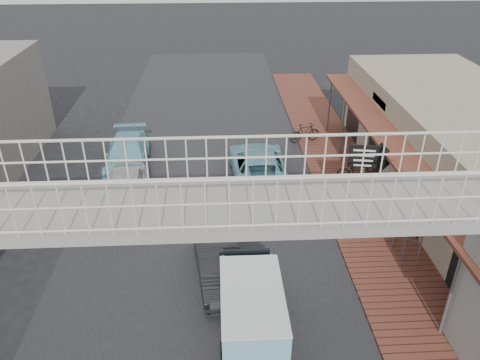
{
  "coord_description": "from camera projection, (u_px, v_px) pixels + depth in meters",
  "views": [
    {
      "loc": [
        0.69,
        -12.28,
        10.4
      ],
      "look_at": [
        1.5,
        3.22,
        1.8
      ],
      "focal_mm": 35.0,
      "sensor_mm": 36.0,
      "label": 1
    }
  ],
  "objects": [
    {
      "name": "sidewalk",
      "position": [
        365.0,
        218.0,
        18.62
      ],
      "size": [
        3.0,
        40.0,
        0.1
      ],
      "primitive_type": "cube",
      "color": "brown",
      "rests_on": "ground"
    },
    {
      "name": "angkot_curb",
      "position": [
        259.0,
        166.0,
        21.04
      ],
      "size": [
        2.6,
        5.49,
        1.52
      ],
      "primitive_type": "imported",
      "rotation": [
        0.0,
        0.0,
        3.16
      ],
      "color": "#66A6B2",
      "rests_on": "ground"
    },
    {
      "name": "angkot_far",
      "position": [
        127.0,
        154.0,
        22.28
      ],
      "size": [
        2.23,
        4.85,
        1.37
      ],
      "primitive_type": "imported",
      "rotation": [
        0.0,
        0.0,
        0.07
      ],
      "color": "#79BCD2",
      "rests_on": "ground"
    },
    {
      "name": "road_strip",
      "position": [
        201.0,
        274.0,
        15.73
      ],
      "size": [
        10.0,
        60.0,
        0.01
      ],
      "primitive_type": "cube",
      "color": "black",
      "rests_on": "ground"
    },
    {
      "name": "white_hatchback",
      "position": [
        125.0,
        191.0,
        19.09
      ],
      "size": [
        2.02,
        4.45,
        1.48
      ],
      "primitive_type": "imported",
      "rotation": [
        0.0,
        0.0,
        0.06
      ],
      "color": "silver",
      "rests_on": "ground"
    },
    {
      "name": "footbridge",
      "position": [
        191.0,
        282.0,
        10.7
      ],
      "size": [
        16.4,
        2.4,
        6.34
      ],
      "color": "gray",
      "rests_on": "ground"
    },
    {
      "name": "shophouse_row",
      "position": [
        474.0,
        160.0,
        18.75
      ],
      "size": [
        7.2,
        18.0,
        4.0
      ],
      "color": "gray",
      "rests_on": "ground"
    },
    {
      "name": "angkot_van",
      "position": [
        251.0,
        306.0,
        12.79
      ],
      "size": [
        1.76,
        3.8,
        1.86
      ],
      "rotation": [
        0.0,
        0.0,
        -0.0
      ],
      "color": "black",
      "rests_on": "ground"
    },
    {
      "name": "motorcycle_far",
      "position": [
        305.0,
        133.0,
        24.69
      ],
      "size": [
        1.77,
        0.94,
        1.02
      ],
      "primitive_type": "imported",
      "rotation": [
        0.0,
        0.0,
        1.86
      ],
      "color": "black",
      "rests_on": "sidewalk"
    },
    {
      "name": "motorcycle_near",
      "position": [
        357.0,
        172.0,
        20.93
      ],
      "size": [
        1.87,
        1.07,
        0.93
      ],
      "primitive_type": "imported",
      "rotation": [
        0.0,
        0.0,
        1.3
      ],
      "color": "black",
      "rests_on": "sidewalk"
    },
    {
      "name": "arrow_sign",
      "position": [
        386.0,
        159.0,
        17.47
      ],
      "size": [
        1.88,
        1.22,
        3.13
      ],
      "rotation": [
        0.0,
        0.0,
        -0.18
      ],
      "color": "#59595B",
      "rests_on": "sidewalk"
    },
    {
      "name": "ground",
      "position": [
        201.0,
        274.0,
        15.73
      ],
      "size": [
        120.0,
        120.0,
        0.0
      ],
      "primitive_type": "plane",
      "color": "black",
      "rests_on": "ground"
    },
    {
      "name": "street_clock",
      "position": [
        420.0,
        207.0,
        14.99
      ],
      "size": [
        0.7,
        0.66,
        2.73
      ],
      "rotation": [
        0.0,
        0.0,
        -0.33
      ],
      "color": "#59595B",
      "rests_on": "sidewalk"
    },
    {
      "name": "dark_sedan",
      "position": [
        218.0,
        262.0,
        15.29
      ],
      "size": [
        1.89,
        4.09,
        1.3
      ],
      "primitive_type": "imported",
      "rotation": [
        0.0,
        0.0,
        0.13
      ],
      "color": "black",
      "rests_on": "ground"
    }
  ]
}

